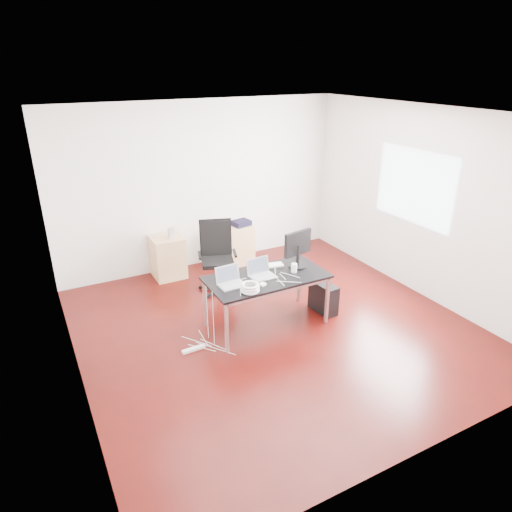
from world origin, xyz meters
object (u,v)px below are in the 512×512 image
office_chair (217,253)px  pc_tower (323,297)px  filing_cabinet_left (168,257)px  filing_cabinet_right (236,244)px  desk (267,280)px

office_chair → pc_tower: bearing=-34.3°
filing_cabinet_left → office_chair: bearing=-54.8°
filing_cabinet_right → pc_tower: filing_cabinet_right is taller
filing_cabinet_right → filing_cabinet_left: bearing=180.0°
office_chair → pc_tower: 1.78m
office_chair → filing_cabinet_left: (-0.55, 0.78, -0.26)m
filing_cabinet_left → pc_tower: bearing=-53.6°
desk → filing_cabinet_right: desk is taller
filing_cabinet_left → filing_cabinet_right: bearing=0.0°
desk → pc_tower: desk is taller
filing_cabinet_left → filing_cabinet_right: 1.26m
desk → filing_cabinet_left: 2.24m
filing_cabinet_left → pc_tower: filing_cabinet_left is taller
desk → pc_tower: bearing=-4.5°
office_chair → pc_tower: size_ratio=2.40×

